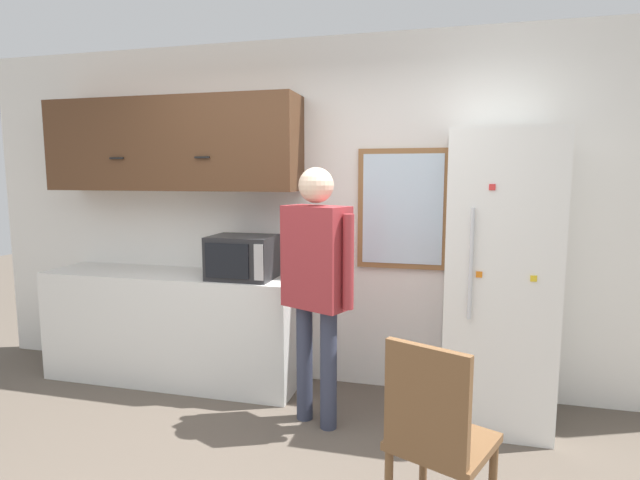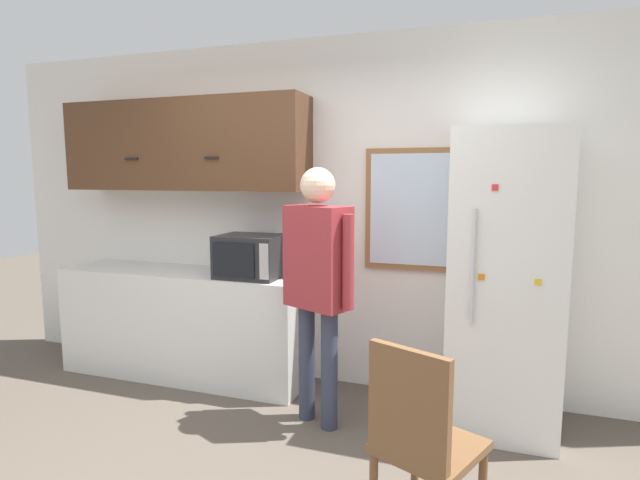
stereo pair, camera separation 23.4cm
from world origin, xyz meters
TOP-DOWN VIEW (x-y plane):
  - back_wall at (0.00, 1.86)m, footprint 6.00×0.06m
  - counter at (-1.16, 1.56)m, footprint 2.08×0.55m
  - upper_cabinets at (-1.16, 1.65)m, footprint 2.08×0.40m
  - microwave at (-0.52, 1.50)m, footprint 0.48×0.39m
  - person at (0.16, 1.13)m, footprint 0.53×0.38m
  - refrigerator at (1.31, 1.49)m, footprint 0.68×0.69m
  - chair at (0.95, 0.20)m, footprint 0.55×0.55m
  - window at (0.65, 1.82)m, footprint 0.67×0.05m

SIDE VIEW (x-z plane):
  - counter at x=-1.16m, z-range 0.00..0.88m
  - chair at x=0.95m, z-range 0.05..0.99m
  - refrigerator at x=1.31m, z-range 0.00..1.95m
  - person at x=0.16m, z-range 0.19..1.90m
  - microwave at x=-0.52m, z-range 0.88..1.21m
  - back_wall at x=0.00m, z-range 0.00..2.70m
  - window at x=0.65m, z-range 0.96..1.86m
  - upper_cabinets at x=-1.16m, z-range 1.54..2.26m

